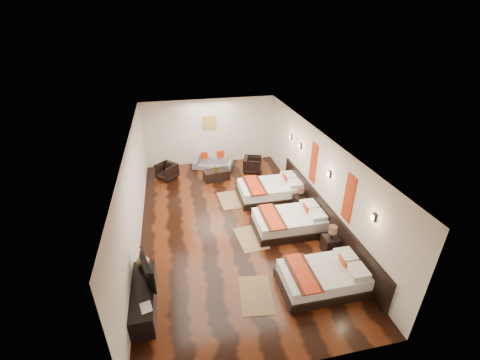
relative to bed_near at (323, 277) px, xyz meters
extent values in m
cube|color=black|center=(-1.70, 3.01, -0.27)|extent=(5.50, 9.50, 0.01)
cube|color=white|center=(-1.70, 3.01, 2.53)|extent=(5.50, 9.50, 0.01)
cube|color=silver|center=(-1.70, 7.76, 1.13)|extent=(5.50, 0.01, 2.80)
cube|color=silver|center=(-4.45, 3.01, 1.13)|extent=(0.01, 9.50, 2.80)
cube|color=silver|center=(1.05, 3.01, 1.13)|extent=(0.01, 9.50, 2.80)
cube|color=black|center=(1.01, 2.21, 0.18)|extent=(0.08, 6.60, 0.90)
cube|color=black|center=(-0.03, 0.00, -0.16)|extent=(2.06, 1.27, 0.22)
cube|color=white|center=(-0.03, 0.00, 0.09)|extent=(1.96, 1.18, 0.29)
cube|color=red|center=(0.46, 0.00, 0.36)|extent=(0.15, 0.31, 0.32)
cube|color=#38190F|center=(-0.57, 0.00, 0.25)|extent=(0.54, 1.29, 0.02)
cube|color=red|center=(-0.57, 0.00, 0.27)|extent=(0.37, 1.29, 0.02)
cube|color=black|center=(-0.03, 2.32, -0.16)|extent=(2.15, 1.33, 0.23)
cube|color=white|center=(-0.03, 2.32, 0.11)|extent=(2.05, 1.23, 0.31)
cube|color=red|center=(0.49, 2.32, 0.39)|extent=(0.16, 0.33, 0.33)
cube|color=#38190F|center=(-0.59, 2.32, 0.27)|extent=(0.56, 1.35, 0.02)
cube|color=red|center=(-0.59, 2.32, 0.29)|extent=(0.39, 1.35, 0.02)
cube|color=black|center=(-0.03, 4.27, -0.15)|extent=(2.26, 1.40, 0.24)
cube|color=white|center=(-0.03, 4.27, 0.13)|extent=(2.15, 1.29, 0.32)
cube|color=red|center=(0.51, 4.27, 0.42)|extent=(0.17, 0.34, 0.35)
cube|color=#38190F|center=(-0.62, 4.27, 0.30)|extent=(0.59, 1.42, 0.02)
cube|color=red|center=(-0.62, 4.27, 0.32)|extent=(0.41, 1.42, 0.02)
cube|color=black|center=(0.75, 1.14, -0.03)|extent=(0.42, 0.42, 0.47)
cylinder|color=black|center=(0.75, 1.14, 0.30)|extent=(0.08, 0.08, 0.19)
cylinder|color=#3F2619|center=(0.75, 1.14, 0.46)|extent=(0.23, 0.23, 0.21)
cube|color=black|center=(0.75, 3.41, -0.05)|extent=(0.40, 0.40, 0.45)
cylinder|color=black|center=(0.75, 3.41, 0.27)|extent=(0.07, 0.07, 0.18)
cylinder|color=#3F2619|center=(0.75, 3.41, 0.43)|extent=(0.21, 0.21, 0.20)
cube|color=olive|center=(-1.66, 0.05, -0.26)|extent=(0.90, 1.29, 0.01)
cube|color=olive|center=(-1.27, 2.14, -0.26)|extent=(0.86, 1.27, 0.01)
cube|color=olive|center=(-1.46, 4.39, -0.26)|extent=(0.82, 1.24, 0.01)
cube|color=black|center=(-4.20, 0.28, 0.01)|extent=(0.50, 1.80, 0.55)
imported|color=black|center=(-4.15, 0.50, 0.57)|extent=(0.42, 1.01, 0.58)
imported|color=black|center=(-4.20, -0.30, 0.30)|extent=(0.28, 0.34, 0.03)
imported|color=brown|center=(-4.20, 1.01, 0.45)|extent=(0.37, 0.37, 0.33)
imported|color=slate|center=(-1.70, 7.10, -0.03)|extent=(1.76, 1.18, 0.48)
imported|color=black|center=(-3.61, 6.55, 0.05)|extent=(0.98, 0.98, 0.64)
imported|color=black|center=(-0.14, 6.42, 0.06)|extent=(0.91, 0.90, 0.65)
cube|color=black|center=(-1.70, 6.05, -0.07)|extent=(1.07, 0.65, 0.40)
imported|color=#286421|center=(-1.72, 5.97, 0.27)|extent=(0.31, 0.29, 0.28)
cube|color=#D86014|center=(1.03, 1.11, 1.43)|extent=(0.04, 0.40, 1.30)
cube|color=#D86014|center=(1.03, 3.31, 1.43)|extent=(0.04, 0.40, 1.30)
cube|color=black|center=(1.01, 0.01, 1.58)|extent=(0.06, 0.12, 0.18)
cube|color=#FFD18C|center=(0.98, 0.01, 1.58)|extent=(0.02, 0.10, 0.14)
cube|color=black|center=(1.01, 2.21, 1.58)|extent=(0.06, 0.12, 0.18)
cube|color=#FFD18C|center=(0.98, 2.21, 1.58)|extent=(0.02, 0.10, 0.14)
cube|color=black|center=(1.01, 4.41, 1.58)|extent=(0.06, 0.12, 0.18)
cube|color=#FFD18C|center=(0.98, 4.41, 1.58)|extent=(0.02, 0.10, 0.14)
cube|color=black|center=(1.01, 5.31, 1.58)|extent=(0.06, 0.12, 0.18)
cube|color=#FFD18C|center=(0.98, 5.31, 1.58)|extent=(0.02, 0.10, 0.14)
cube|color=#AD873F|center=(-1.70, 7.74, 1.53)|extent=(0.60, 0.04, 0.60)
camera|label=1|loc=(-3.17, -5.12, 5.67)|focal=23.86mm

